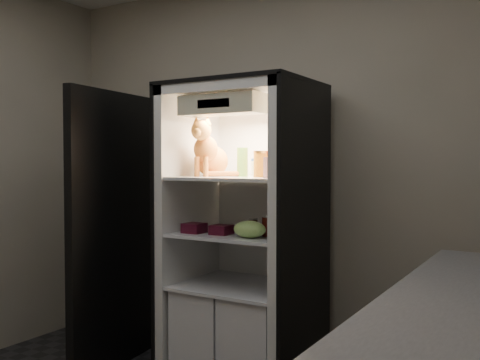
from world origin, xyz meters
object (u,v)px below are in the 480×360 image
(mayo_tub, at_px, (257,167))
(grape_bag, at_px, (250,229))
(salsa_jar, at_px, (261,164))
(soda_can_a, at_px, (274,224))
(soda_can_b, at_px, (278,225))
(pepper_jar, at_px, (283,159))
(parmesan_shaker, at_px, (242,162))
(berry_box_right, at_px, (221,230))
(cream_carton, at_px, (271,168))
(soda_can_c, at_px, (267,226))
(refrigerator, at_px, (245,254))
(berry_box_left, at_px, (194,228))
(condiment_jar, at_px, (253,225))
(tabby_cat, at_px, (209,154))

(mayo_tub, bearing_deg, grape_bag, -68.34)
(salsa_jar, bearing_deg, soda_can_a, 48.37)
(soda_can_b, bearing_deg, pepper_jar, 101.57)
(soda_can_b, xyz_separation_m, grape_bag, (-0.11, -0.15, -0.02))
(parmesan_shaker, distance_m, pepper_jar, 0.27)
(grape_bag, distance_m, berry_box_right, 0.22)
(parmesan_shaker, distance_m, soda_can_b, 0.48)
(soda_can_a, bearing_deg, cream_carton, -67.48)
(parmesan_shaker, bearing_deg, berry_box_right, -101.35)
(soda_can_b, distance_m, soda_can_c, 0.07)
(mayo_tub, bearing_deg, cream_carton, -48.10)
(soda_can_a, bearing_deg, berry_box_right, -139.07)
(refrigerator, xyz_separation_m, grape_bag, (0.17, -0.24, 0.20))
(grape_bag, bearing_deg, berry_box_right, 171.05)
(salsa_jar, height_order, cream_carton, salsa_jar)
(soda_can_b, bearing_deg, parmesan_shaker, 166.73)
(salsa_jar, distance_m, soda_can_a, 0.38)
(pepper_jar, distance_m, soda_can_a, 0.41)
(soda_can_c, bearing_deg, mayo_tub, 131.18)
(parmesan_shaker, relative_size, mayo_tub, 1.60)
(pepper_jar, height_order, berry_box_right, pepper_jar)
(soda_can_a, height_order, grape_bag, soda_can_a)
(salsa_jar, relative_size, soda_can_b, 1.21)
(pepper_jar, height_order, soda_can_a, pepper_jar)
(soda_can_b, height_order, berry_box_left, soda_can_b)
(parmesan_shaker, height_order, salsa_jar, parmesan_shaker)
(parmesan_shaker, xyz_separation_m, pepper_jar, (0.26, 0.05, 0.02))
(soda_can_a, bearing_deg, condiment_jar, 172.87)
(berry_box_right, bearing_deg, soda_can_c, 16.26)
(parmesan_shaker, bearing_deg, grape_bag, -50.78)
(pepper_jar, distance_m, soda_can_b, 0.42)
(soda_can_b, bearing_deg, grape_bag, -124.36)
(salsa_jar, distance_m, cream_carton, 0.20)
(soda_can_c, height_order, berry_box_right, soda_can_c)
(soda_can_b, height_order, grape_bag, soda_can_b)
(pepper_jar, bearing_deg, parmesan_shaker, -168.24)
(mayo_tub, height_order, soda_can_a, mayo_tub)
(pepper_jar, height_order, condiment_jar, pepper_jar)
(pepper_jar, xyz_separation_m, grape_bag, (-0.08, -0.28, -0.41))
(soda_can_c, bearing_deg, condiment_jar, 139.70)
(pepper_jar, height_order, soda_can_c, pepper_jar)
(soda_can_c, xyz_separation_m, condiment_jar, (-0.19, 0.16, -0.02))
(soda_can_c, bearing_deg, parmesan_shaker, 155.44)
(berry_box_left, xyz_separation_m, berry_box_right, (0.19, 0.02, -0.00))
(condiment_jar, xyz_separation_m, berry_box_left, (-0.27, -0.26, -0.01))
(tabby_cat, distance_m, soda_can_b, 0.66)
(pepper_jar, bearing_deg, condiment_jar, -178.94)
(parmesan_shaker, height_order, soda_can_a, parmesan_shaker)
(condiment_jar, bearing_deg, soda_can_a, -7.13)
(salsa_jar, xyz_separation_m, soda_can_b, (0.13, -0.03, -0.36))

